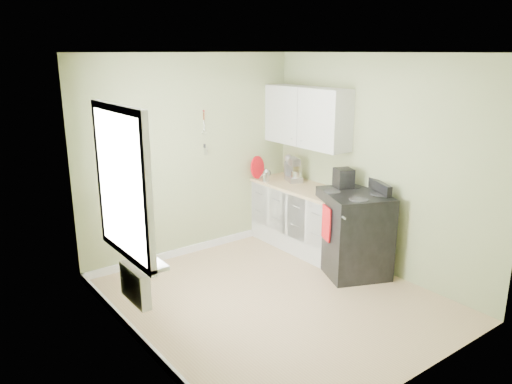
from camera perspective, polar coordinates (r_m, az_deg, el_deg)
floor at (r=5.78m, az=2.20°, el=-12.31°), size 3.20×3.60×0.02m
ceiling at (r=5.10m, az=2.53°, el=15.74°), size 3.20×3.60×0.02m
wall_back at (r=6.74m, az=-7.45°, el=4.00°), size 3.20×0.02×2.70m
wall_left at (r=4.48m, az=-13.84°, el=-2.43°), size 0.02×3.60×2.70m
wall_right at (r=6.39m, az=13.62°, el=3.04°), size 0.02×3.60×2.70m
base_cabinets at (r=7.09m, az=5.31°, el=-3.02°), size 0.60×1.60×0.87m
countertop at (r=6.95m, az=5.34°, el=0.52°), size 0.64×1.60×0.04m
upper_cabinets at (r=6.92m, az=5.82°, el=8.56°), size 0.35×1.40×0.80m
window at (r=4.70m, az=-15.16°, el=0.88°), size 0.06×1.14×1.44m
window_sill at (r=4.93m, az=-13.81°, el=-6.52°), size 0.18×1.14×0.04m
radiator at (r=5.01m, az=-13.65°, el=-10.26°), size 0.12×0.50×0.35m
wall_utensils at (r=6.77m, az=-5.91°, el=5.96°), size 0.02×0.14×0.58m
stove at (r=6.39m, az=11.09°, el=-4.50°), size 1.05×1.07×1.17m
stand_mixer at (r=7.16m, az=4.25°, el=2.49°), size 0.27×0.34×0.37m
kettle at (r=7.15m, az=1.14°, el=1.94°), size 0.18×0.10×0.18m
coffee_maker at (r=6.45m, az=9.93°, el=0.95°), size 0.29×0.30×0.37m
red_tray at (r=7.29m, az=0.17°, el=2.83°), size 0.33×0.17×0.33m
jar at (r=6.28m, az=8.01°, el=-0.65°), size 0.07×0.07×0.08m
plant_a at (r=4.71m, az=-12.95°, el=-5.15°), size 0.20×0.16×0.32m
plant_b at (r=4.90m, az=-13.90°, el=-4.75°), size 0.19×0.19×0.27m
plant_c at (r=5.16m, az=-15.28°, el=-3.49°), size 0.23×0.23×0.32m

